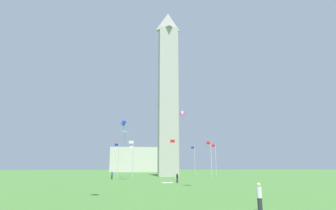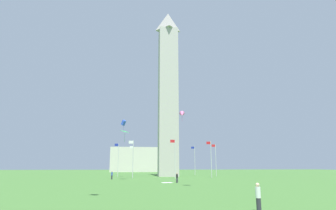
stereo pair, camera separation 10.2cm
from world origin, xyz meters
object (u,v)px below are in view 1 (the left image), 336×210
(flagpole_ne, at_px, (133,157))
(kite_green_diamond, at_px, (125,132))
(flagpole_e, at_px, (175,157))
(person_white_shirt, at_px, (259,197))
(picnic_blanket_near_first_person, at_px, (167,183))
(flagpole_s, at_px, (216,158))
(flagpole_w, at_px, (163,159))
(flagpole_se, at_px, (211,157))
(obelisk_monument, at_px, (168,90))
(distant_building, at_px, (139,160))
(kite_blue_box, at_px, (124,123))
(person_black_shirt, at_px, (177,178))
(flagpole_n, at_px, (118,158))
(person_blue_shirt, at_px, (112,175))
(kite_pink_delta, at_px, (182,114))
(flagpole_nw, at_px, (133,159))
(flagpole_sw, at_px, (195,159))

(flagpole_ne, xyz_separation_m, kite_green_diamond, (1.73, 7.55, 4.94))
(flagpole_e, bearing_deg, person_white_shirt, 88.38)
(picnic_blanket_near_first_person, bearing_deg, flagpole_s, -120.92)
(flagpole_w, bearing_deg, flagpole_se, 112.50)
(picnic_blanket_near_first_person, bearing_deg, obelisk_monument, -97.14)
(flagpole_s, height_order, distant_building, distant_building)
(flagpole_ne, distance_m, kite_blue_box, 10.24)
(picnic_blanket_near_first_person, bearing_deg, kite_green_diamond, -54.57)
(flagpole_ne, distance_m, flagpole_e, 9.97)
(person_black_shirt, bearing_deg, obelisk_monument, -3.69)
(distant_building, bearing_deg, person_black_shirt, 93.07)
(flagpole_n, height_order, picnic_blanket_near_first_person, flagpole_n)
(flagpole_e, xyz_separation_m, flagpole_s, (-13.03, -13.03, 0.00))
(flagpole_ne, distance_m, person_white_shirt, 49.72)
(flagpole_e, xyz_separation_m, kite_green_diamond, (10.94, 3.73, 4.94))
(flagpole_n, height_order, kite_green_diamond, kite_green_diamond)
(flagpole_se, xyz_separation_m, person_blue_shirt, (22.57, 5.73, -3.82))
(kite_green_diamond, bearing_deg, person_blue_shirt, -37.08)
(flagpole_se, bearing_deg, picnic_blanket_near_first_person, 55.30)
(kite_pink_delta, bearing_deg, flagpole_n, -66.52)
(flagpole_n, height_order, kite_pink_delta, kite_pink_delta)
(person_white_shirt, bearing_deg, kite_green_diamond, 36.73)
(distant_building, bearing_deg, flagpole_n, 83.63)
(flagpole_nw, xyz_separation_m, kite_blue_box, (2.53, 13.61, 8.67))
(flagpole_n, relative_size, flagpole_w, 1.00)
(flagpole_ne, height_order, person_white_shirt, flagpole_ne)
(person_white_shirt, bearing_deg, distant_building, 26.14)
(flagpole_nw, distance_m, kite_pink_delta, 38.78)
(flagpole_nw, height_order, picnic_blanket_near_first_person, flagpole_nw)
(flagpole_se, bearing_deg, kite_pink_delta, 61.86)
(obelisk_monument, relative_size, flagpole_ne, 5.49)
(person_blue_shirt, height_order, kite_blue_box, kite_blue_box)
(flagpole_s, distance_m, kite_green_diamond, 29.67)
(kite_pink_delta, xyz_separation_m, distant_building, (5.63, -86.71, -6.01))
(person_blue_shirt, bearing_deg, flagpole_w, 28.44)
(kite_green_diamond, bearing_deg, kite_blue_box, -86.29)
(obelisk_monument, relative_size, flagpole_e, 5.49)
(flagpole_n, xyz_separation_m, flagpole_e, (-13.03, 13.03, 0.00))
(person_black_shirt, height_order, person_white_shirt, person_white_shirt)
(flagpole_s, distance_m, picnic_blanket_near_first_person, 32.28)
(flagpole_ne, bearing_deg, obelisk_monument, -135.18)
(kite_pink_delta, relative_size, picnic_blanket_near_first_person, 1.05)
(flagpole_sw, bearing_deg, flagpole_ne, 45.00)
(flagpole_n, bearing_deg, picnic_blanket_near_first_person, 109.41)
(person_black_shirt, relative_size, picnic_blanket_near_first_person, 0.90)
(kite_blue_box, bearing_deg, distant_building, -94.77)
(picnic_blanket_near_first_person, bearing_deg, flagpole_ne, -72.20)
(flagpole_e, bearing_deg, picnic_blanket_near_first_person, 76.78)
(flagpole_nw, height_order, kite_pink_delta, kite_pink_delta)
(person_white_shirt, bearing_deg, kite_blue_box, 34.60)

